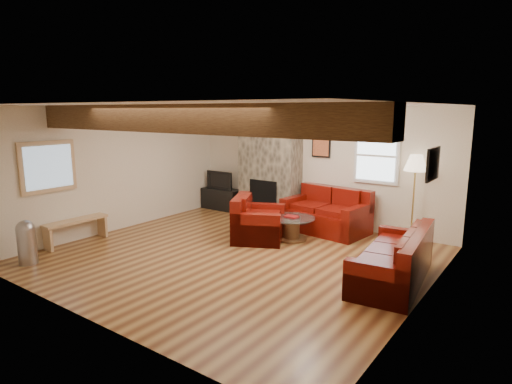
# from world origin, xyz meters

# --- Properties ---
(room) EXTENTS (8.00, 8.00, 8.00)m
(room) POSITION_xyz_m (0.00, 0.00, 1.25)
(room) COLOR #5A3018
(room) RESTS_ON ground
(floor) EXTENTS (6.00, 6.00, 0.00)m
(floor) POSITION_xyz_m (0.00, 0.00, 0.00)
(floor) COLOR #5A3018
(floor) RESTS_ON ground
(oak_beam) EXTENTS (6.00, 0.36, 0.38)m
(oak_beam) POSITION_xyz_m (0.00, -1.25, 2.31)
(oak_beam) COLOR black
(oak_beam) RESTS_ON room
(chimney_breast) EXTENTS (1.40, 0.67, 2.50)m
(chimney_breast) POSITION_xyz_m (-1.00, 2.49, 1.22)
(chimney_breast) COLOR #3A352C
(chimney_breast) RESTS_ON floor
(back_window) EXTENTS (0.90, 0.08, 1.10)m
(back_window) POSITION_xyz_m (1.35, 2.71, 1.55)
(back_window) COLOR silver
(back_window) RESTS_ON room
(hatch_window) EXTENTS (0.08, 1.00, 0.90)m
(hatch_window) POSITION_xyz_m (-2.96, -1.50, 1.45)
(hatch_window) COLOR tan
(hatch_window) RESTS_ON room
(ceiling_dome) EXTENTS (0.40, 0.40, 0.18)m
(ceiling_dome) POSITION_xyz_m (0.90, 0.90, 2.44)
(ceiling_dome) COLOR silver
(ceiling_dome) RESTS_ON room
(artwork_back) EXTENTS (0.42, 0.06, 0.52)m
(artwork_back) POSITION_xyz_m (0.15, 2.71, 1.70)
(artwork_back) COLOR black
(artwork_back) RESTS_ON room
(artwork_right) EXTENTS (0.06, 0.55, 0.42)m
(artwork_right) POSITION_xyz_m (2.96, 0.30, 1.75)
(artwork_right) COLOR black
(artwork_right) RESTS_ON room
(sofa_three) EXTENTS (1.03, 2.04, 0.76)m
(sofa_three) POSITION_xyz_m (2.48, 0.47, 0.38)
(sofa_three) COLOR #460A05
(sofa_three) RESTS_ON floor
(loveseat) EXTENTS (1.75, 1.14, 0.87)m
(loveseat) POSITION_xyz_m (0.54, 2.23, 0.44)
(loveseat) COLOR #460A05
(loveseat) RESTS_ON floor
(armchair_red) EXTENTS (1.27, 1.33, 0.83)m
(armchair_red) POSITION_xyz_m (-0.23, 1.00, 0.42)
(armchair_red) COLOR #460A05
(armchair_red) RESTS_ON floor
(coffee_table) EXTENTS (0.88, 0.88, 0.46)m
(coffee_table) POSITION_xyz_m (0.27, 1.36, 0.22)
(coffee_table) COLOR #472916
(coffee_table) RESTS_ON floor
(tv_cabinet) EXTENTS (1.02, 0.41, 0.51)m
(tv_cabinet) POSITION_xyz_m (-2.45, 2.53, 0.26)
(tv_cabinet) COLOR black
(tv_cabinet) RESTS_ON floor
(television) EXTENTS (0.77, 0.10, 0.44)m
(television) POSITION_xyz_m (-2.45, 2.53, 0.73)
(television) COLOR black
(television) RESTS_ON tv_cabinet
(floor_lamp) EXTENTS (0.42, 0.42, 1.63)m
(floor_lamp) POSITION_xyz_m (2.15, 2.55, 1.39)
(floor_lamp) COLOR tan
(floor_lamp) RESTS_ON floor
(pine_bench) EXTENTS (0.28, 1.19, 0.45)m
(pine_bench) POSITION_xyz_m (-2.83, -1.15, 0.22)
(pine_bench) COLOR tan
(pine_bench) RESTS_ON floor
(pedal_bin) EXTENTS (0.31, 0.31, 0.72)m
(pedal_bin) POSITION_xyz_m (-2.48, -2.22, 0.36)
(pedal_bin) COLOR #9A9A9F
(pedal_bin) RESTS_ON floor
(coal_bucket) EXTENTS (0.36, 0.36, 0.34)m
(coal_bucket) POSITION_xyz_m (-1.01, 2.05, 0.17)
(coal_bucket) COLOR gray
(coal_bucket) RESTS_ON floor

